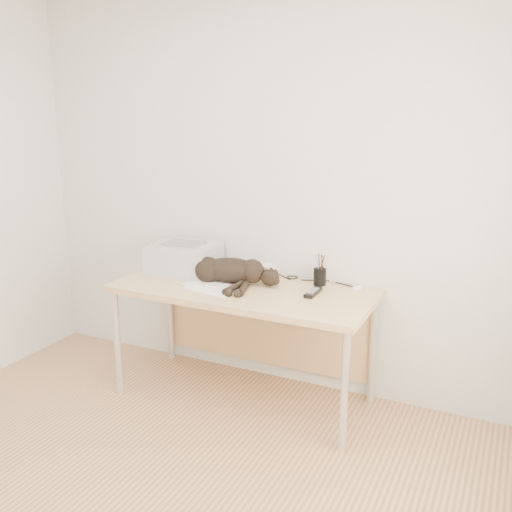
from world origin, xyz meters
The scene contains 11 objects.
wall_back centered at (0.00, 1.75, 1.30)m, with size 3.50×3.50×0.00m, color silver.
desk centered at (0.00, 1.48, 0.61)m, with size 1.60×0.70×0.74m.
printer centered at (-0.51, 1.53, 0.84)m, with size 0.46×0.40×0.20m.
papers centered at (-0.16, 1.30, 0.74)m, with size 0.40×0.33×0.01m.
cat centered at (-0.13, 1.44, 0.81)m, with size 0.75×0.35×0.17m.
mug centered at (0.08, 1.61, 0.79)m, with size 0.11×0.11×0.10m, color white.
pen_cup centered at (0.41, 1.64, 0.79)m, with size 0.08×0.08×0.20m.
remote_grey centered at (-0.18, 1.64, 0.75)m, with size 0.05×0.17×0.02m, color gray.
remote_black centered at (0.43, 1.45, 0.75)m, with size 0.05×0.19×0.02m, color black.
mouse centered at (0.64, 1.67, 0.76)m, with size 0.06×0.10×0.03m, color white.
cable_tangle centered at (0.00, 1.70, 0.75)m, with size 1.36×0.07×0.01m, color black, non-canonical shape.
Camera 1 is at (1.50, -1.58, 1.81)m, focal length 40.00 mm.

